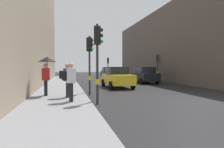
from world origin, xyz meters
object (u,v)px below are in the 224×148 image
at_px(traffic_light_near_right, 90,54).
at_px(pedestrian_with_black_backpack, 70,80).
at_px(traffic_light_near_left, 98,49).
at_px(traffic_light_far_median, 108,64).
at_px(pedestrian_with_umbrella, 47,65).
at_px(pedestrian_with_grey_backpack, 67,78).
at_px(traffic_light_mid_street, 157,63).
at_px(car_blue_van, 107,71).
at_px(car_yellow_taxi, 117,77).
at_px(car_dark_suv, 145,75).

height_order(traffic_light_near_right, pedestrian_with_black_backpack, traffic_light_near_right).
distance_m(traffic_light_near_left, traffic_light_far_median, 20.70).
bearing_deg(pedestrian_with_umbrella, pedestrian_with_black_backpack, -61.57).
bearing_deg(pedestrian_with_grey_backpack, traffic_light_mid_street, 45.99).
relative_size(traffic_light_far_median, car_blue_van, 0.76).
height_order(traffic_light_near_left, pedestrian_with_umbrella, traffic_light_near_left).
height_order(traffic_light_mid_street, pedestrian_with_umbrella, traffic_light_mid_street).
relative_size(traffic_light_near_right, traffic_light_near_left, 0.98).
xyz_separation_m(traffic_light_mid_street, pedestrian_with_black_backpack, (-10.67, -12.47, -1.09)).
distance_m(traffic_light_far_median, pedestrian_with_grey_backpack, 19.81).
bearing_deg(car_blue_van, pedestrian_with_umbrella, -108.57).
xyz_separation_m(car_yellow_taxi, car_dark_suv, (4.11, 3.66, 0.00)).
relative_size(traffic_light_near_left, car_blue_van, 0.86).
distance_m(traffic_light_mid_street, car_dark_suv, 3.48).
bearing_deg(traffic_light_far_median, car_yellow_taxi, -99.14).
height_order(traffic_light_mid_street, pedestrian_with_black_backpack, traffic_light_mid_street).
bearing_deg(car_blue_van, car_dark_suv, -89.28).
bearing_deg(traffic_light_far_median, traffic_light_mid_street, -59.19).
xyz_separation_m(traffic_light_near_right, pedestrian_with_umbrella, (-2.46, -0.70, -0.67)).
distance_m(traffic_light_near_right, car_yellow_taxi, 5.08).
bearing_deg(car_dark_suv, car_yellow_taxi, -138.30).
relative_size(car_dark_suv, pedestrian_with_grey_backpack, 2.39).
xyz_separation_m(traffic_light_far_median, car_yellow_taxi, (-2.12, -13.18, -1.39)).
bearing_deg(traffic_light_mid_street, pedestrian_with_grey_backpack, -134.01).
bearing_deg(car_blue_van, car_yellow_taxi, -99.76).
bearing_deg(pedestrian_with_black_backpack, traffic_light_near_right, 66.70).
bearing_deg(pedestrian_with_grey_backpack, pedestrian_with_black_backpack, -83.46).
bearing_deg(pedestrian_with_grey_backpack, car_blue_van, 73.97).
bearing_deg(car_yellow_taxi, traffic_light_near_right, -125.46).
relative_size(traffic_light_near_left, car_dark_suv, 0.88).
bearing_deg(traffic_light_near_right, pedestrian_with_umbrella, -164.10).
bearing_deg(traffic_light_far_median, pedestrian_with_umbrella, -112.48).
bearing_deg(pedestrian_with_umbrella, car_yellow_taxi, 41.36).
distance_m(car_yellow_taxi, pedestrian_with_umbrella, 7.06).
distance_m(traffic_light_near_left, car_dark_suv, 12.75).
xyz_separation_m(traffic_light_near_left, traffic_light_mid_street, (9.41, 12.56, -0.30)).
xyz_separation_m(car_dark_suv, pedestrian_with_umbrella, (-9.36, -8.28, 0.96)).
bearing_deg(car_yellow_taxi, pedestrian_with_black_backpack, -120.63).
relative_size(traffic_light_near_right, traffic_light_far_median, 1.11).
height_order(traffic_light_near_right, pedestrian_with_umbrella, traffic_light_near_right).
xyz_separation_m(traffic_light_mid_street, car_yellow_taxi, (-6.62, -5.64, -1.38)).
bearing_deg(car_blue_van, traffic_light_near_left, -102.74).
xyz_separation_m(pedestrian_with_umbrella, pedestrian_with_black_backpack, (1.20, -2.22, -0.68)).
bearing_deg(traffic_light_far_median, traffic_light_near_left, -103.72).
bearing_deg(traffic_light_near_right, traffic_light_near_left, -89.92).
distance_m(traffic_light_mid_street, car_blue_van, 17.17).
bearing_deg(pedestrian_with_black_backpack, traffic_light_mid_street, 49.45).
relative_size(car_blue_van, pedestrian_with_black_backpack, 2.43).
distance_m(car_blue_van, pedestrian_with_black_backpack, 30.41).
relative_size(car_dark_suv, pedestrian_with_black_backpack, 2.39).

